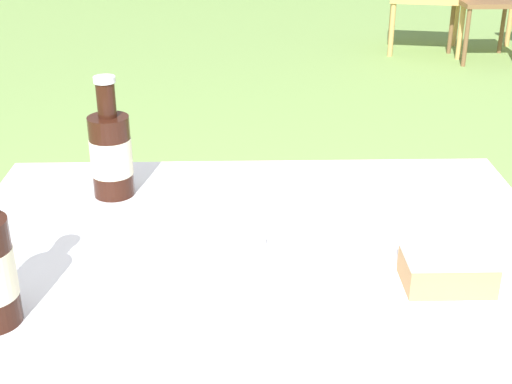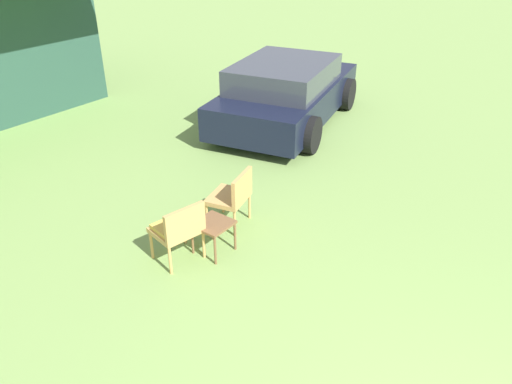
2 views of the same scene
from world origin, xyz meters
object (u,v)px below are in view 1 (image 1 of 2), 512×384
(patio_table, at_px, (258,288))
(cola_bottle_near, at_px, (111,153))
(garden_side_table, at_px, (488,8))
(cake_on_plate, at_px, (439,275))

(patio_table, bearing_deg, cola_bottle_near, 140.54)
(garden_side_table, height_order, cola_bottle_near, cola_bottle_near)
(garden_side_table, bearing_deg, cola_bottle_near, -117.41)
(patio_table, relative_size, cola_bottle_near, 4.35)
(cake_on_plate, relative_size, cola_bottle_near, 0.96)
(garden_side_table, bearing_deg, patio_table, -113.15)
(cake_on_plate, height_order, cola_bottle_near, cola_bottle_near)
(cola_bottle_near, bearing_deg, cake_on_plate, -33.65)
(patio_table, xyz_separation_m, cake_on_plate, (0.24, -0.12, 0.09))
(garden_side_table, relative_size, cola_bottle_near, 1.94)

